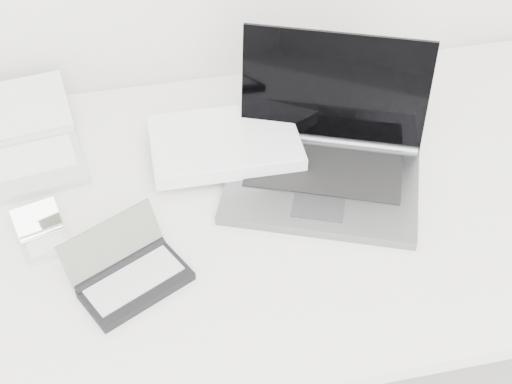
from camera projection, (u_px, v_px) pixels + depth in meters
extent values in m
cube|color=white|center=(267.00, 203.00, 1.34)|extent=(1.60, 0.80, 0.03)
cylinder|color=silver|center=(505.00, 167.00, 1.95)|extent=(0.04, 0.04, 0.70)
cube|color=slate|center=(322.00, 187.00, 1.34)|extent=(0.42, 0.36, 0.02)
cube|color=black|center=(324.00, 170.00, 1.36)|extent=(0.32, 0.23, 0.00)
cube|color=black|center=(334.00, 89.00, 1.36)|extent=(0.35, 0.18, 0.22)
cylinder|color=slate|center=(329.00, 141.00, 1.42)|extent=(0.33, 0.15, 0.02)
cube|color=#36393B|center=(318.00, 207.00, 1.29)|extent=(0.11, 0.09, 0.00)
cube|color=white|center=(225.00, 143.00, 1.39)|extent=(0.29, 0.20, 0.03)
cube|color=white|center=(224.00, 137.00, 1.38)|extent=(0.29, 0.19, 0.00)
cube|color=silver|center=(23.00, 169.00, 1.38)|extent=(0.25, 0.19, 0.02)
cube|color=white|center=(21.00, 161.00, 1.38)|extent=(0.21, 0.12, 0.00)
cube|color=white|center=(10.00, 111.00, 1.45)|extent=(0.25, 0.17, 0.06)
cylinder|color=silver|center=(17.00, 141.00, 1.42)|extent=(0.23, 0.05, 0.02)
cube|color=silver|center=(47.00, 247.00, 1.24)|extent=(0.09, 0.08, 0.01)
cube|color=silver|center=(46.00, 244.00, 1.23)|extent=(0.07, 0.05, 0.00)
cube|color=#939F92|center=(36.00, 218.00, 1.25)|extent=(0.08, 0.05, 0.05)
cylinder|color=silver|center=(42.00, 233.00, 1.25)|extent=(0.08, 0.03, 0.01)
cube|color=black|center=(136.00, 285.00, 1.18)|extent=(0.20, 0.16, 0.02)
cube|color=#B0B0B0|center=(134.00, 280.00, 1.17)|extent=(0.17, 0.13, 0.00)
cube|color=#656D5A|center=(112.00, 244.00, 1.18)|extent=(0.17, 0.12, 0.08)
cylinder|color=black|center=(121.00, 265.00, 1.20)|extent=(0.16, 0.09, 0.02)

